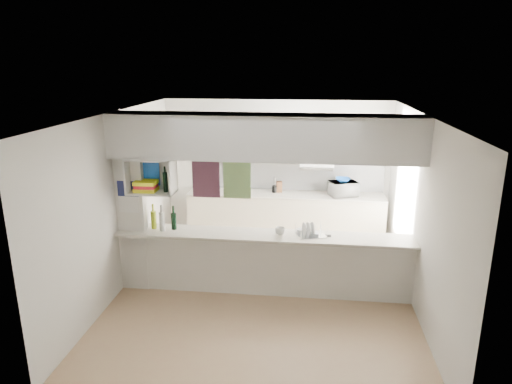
# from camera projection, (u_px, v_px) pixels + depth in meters

# --- Properties ---
(floor) EXTENTS (4.80, 4.80, 0.00)m
(floor) POSITION_uv_depth(u_px,v_px,m) (263.00, 293.00, 6.68)
(floor) COLOR tan
(floor) RESTS_ON ground
(ceiling) EXTENTS (4.80, 4.80, 0.00)m
(ceiling) POSITION_uv_depth(u_px,v_px,m) (264.00, 114.00, 5.96)
(ceiling) COLOR white
(ceiling) RESTS_ON wall_back
(wall_back) EXTENTS (4.20, 0.00, 4.20)m
(wall_back) POSITION_uv_depth(u_px,v_px,m) (276.00, 169.00, 8.61)
(wall_back) COLOR silver
(wall_back) RESTS_ON floor
(wall_left) EXTENTS (0.00, 4.80, 4.80)m
(wall_left) POSITION_uv_depth(u_px,v_px,m) (118.00, 203.00, 6.56)
(wall_left) COLOR silver
(wall_left) RESTS_ON floor
(wall_right) EXTENTS (0.00, 4.80, 4.80)m
(wall_right) POSITION_uv_depth(u_px,v_px,m) (420.00, 214.00, 6.08)
(wall_right) COLOR silver
(wall_right) RESTS_ON floor
(servery_partition) EXTENTS (4.20, 0.50, 2.60)m
(servery_partition) POSITION_uv_depth(u_px,v_px,m) (251.00, 183.00, 6.24)
(servery_partition) COLOR silver
(servery_partition) RESTS_ON floor
(cubby_shelf) EXTENTS (0.65, 0.35, 0.50)m
(cubby_shelf) POSITION_uv_depth(u_px,v_px,m) (151.00, 178.00, 6.33)
(cubby_shelf) COLOR white
(cubby_shelf) RESTS_ON bulkhead
(kitchen_run) EXTENTS (3.60, 0.63, 2.24)m
(kitchen_run) POSITION_uv_depth(u_px,v_px,m) (284.00, 198.00, 8.47)
(kitchen_run) COLOR beige
(kitchen_run) RESTS_ON floor
(microwave) EXTENTS (0.56, 0.47, 0.27)m
(microwave) POSITION_uv_depth(u_px,v_px,m) (343.00, 189.00, 8.23)
(microwave) COLOR white
(microwave) RESTS_ON bench_top
(bowl) EXTENTS (0.26, 0.26, 0.06)m
(bowl) POSITION_uv_depth(u_px,v_px,m) (343.00, 180.00, 8.19)
(bowl) COLOR #0E429B
(bowl) RESTS_ON microwave
(dish_rack) EXTENTS (0.46, 0.40, 0.21)m
(dish_rack) POSITION_uv_depth(u_px,v_px,m) (311.00, 230.00, 6.35)
(dish_rack) COLOR silver
(dish_rack) RESTS_ON breakfast_bar
(cup) EXTENTS (0.18, 0.18, 0.11)m
(cup) POSITION_uv_depth(u_px,v_px,m) (280.00, 231.00, 6.35)
(cup) COLOR white
(cup) RESTS_ON dish_rack
(wine_bottles) EXTENTS (0.53, 0.16, 0.39)m
(wine_bottles) POSITION_uv_depth(u_px,v_px,m) (158.00, 220.00, 6.57)
(wine_bottles) COLOR black
(wine_bottles) RESTS_ON breakfast_bar
(plastic_tubs) EXTENTS (0.48, 0.21, 0.06)m
(plastic_tubs) POSITION_uv_depth(u_px,v_px,m) (307.00, 233.00, 6.41)
(plastic_tubs) COLOR silver
(plastic_tubs) RESTS_ON breakfast_bar
(utensil_jar) EXTENTS (0.09, 0.09, 0.13)m
(utensil_jar) POSITION_uv_depth(u_px,v_px,m) (274.00, 189.00, 8.46)
(utensil_jar) COLOR black
(utensil_jar) RESTS_ON bench_top
(knife_block) EXTENTS (0.11, 0.10, 0.20)m
(knife_block) POSITION_uv_depth(u_px,v_px,m) (279.00, 187.00, 8.47)
(knife_block) COLOR brown
(knife_block) RESTS_ON bench_top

